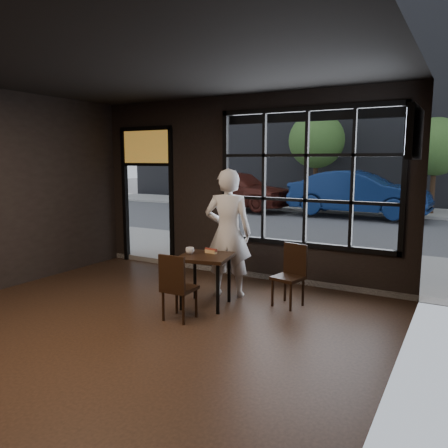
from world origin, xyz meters
The scene contains 18 objects.
floor centered at (0.00, 0.00, -0.01)m, with size 6.00×7.00×0.02m, color black.
ceiling centered at (0.00, 0.00, 3.21)m, with size 6.00×7.00×0.02m, color black.
wall_right centered at (3.00, 0.00, 1.60)m, with size 0.04×7.00×3.20m, color black.
window_frame centered at (1.20, 3.50, 1.80)m, with size 3.06×0.12×2.28m, color black.
stained_transom centered at (-2.10, 3.50, 2.35)m, with size 1.20×0.06×0.70m, color orange.
street_asphalt centered at (0.00, 24.00, -0.02)m, with size 60.00×41.00×0.04m, color #545456.
building_across centered at (0.00, 23.00, 7.50)m, with size 28.00×12.00×15.00m, color #5B5956.
cafe_table centered at (0.33, 1.79, 0.38)m, with size 0.70×0.70×0.75m, color black.
chair_near centered at (0.31, 1.17, 0.45)m, with size 0.39×0.39×0.89m, color black.
chair_window centered at (1.36, 2.37, 0.45)m, with size 0.39×0.39×0.89m, color black.
man centered at (0.37, 2.38, 0.98)m, with size 0.72×0.47×1.97m, color silver.
hotdog centered at (0.33, 1.95, 0.78)m, with size 0.20×0.08×0.06m, color tan, non-canonical shape.
cup centered at (0.09, 1.75, 0.80)m, with size 0.12×0.12×0.10m, color silver.
tv centered at (2.93, 2.34, 2.40)m, with size 0.12×1.05×0.61m, color black.
navy_car centered at (0.03, 12.63, 0.90)m, with size 1.69×4.86×1.60m, color #0D214E.
maroon_car centered at (-4.89, 12.62, 0.89)m, with size 1.86×4.63×1.58m, color #501D15.
tree_left centered at (-2.49, 15.50, 2.91)m, with size 2.42×2.42×4.13m.
tree_right centered at (2.30, 14.62, 2.55)m, with size 2.12×2.12×3.62m.
Camera 1 is at (3.56, -3.37, 2.10)m, focal length 35.00 mm.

